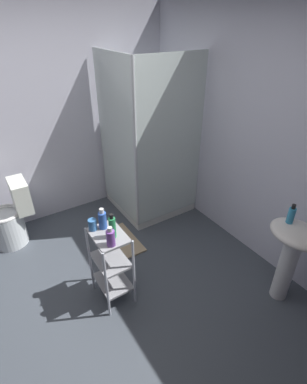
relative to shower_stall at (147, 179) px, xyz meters
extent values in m
cube|color=#444A53|center=(1.21, -1.23, -0.47)|extent=(4.20, 4.20, 0.02)
cube|color=silver|center=(1.21, 0.62, 0.79)|extent=(4.20, 0.10, 2.50)
cube|color=silver|center=(-0.64, -1.23, 0.79)|extent=(0.10, 4.20, 2.50)
cube|color=white|center=(-0.10, 0.10, -0.41)|extent=(0.90, 0.90, 0.10)
cube|color=silver|center=(-0.10, -0.35, 0.59)|extent=(0.90, 0.02, 1.90)
cube|color=silver|center=(0.35, 0.10, 0.59)|extent=(0.02, 0.90, 1.90)
cylinder|color=silver|center=(0.35, -0.35, 0.59)|extent=(0.04, 0.04, 1.90)
cylinder|color=silver|center=(-0.10, 0.10, -0.36)|extent=(0.08, 0.08, 0.00)
cylinder|color=white|center=(1.92, 0.29, -0.12)|extent=(0.15, 0.15, 0.68)
ellipsoid|color=white|center=(1.92, 0.29, 0.28)|extent=(0.46, 0.37, 0.13)
cylinder|color=white|center=(-0.27, -1.71, -0.26)|extent=(0.37, 0.37, 0.40)
torus|color=white|center=(-0.27, -1.71, -0.05)|extent=(0.37, 0.37, 0.04)
cube|color=white|center=(-0.27, -1.50, 0.12)|extent=(0.35, 0.17, 0.36)
cylinder|color=silver|center=(0.89, -1.16, -0.09)|extent=(0.02, 0.02, 0.74)
cylinder|color=silver|center=(1.25, -1.16, -0.09)|extent=(0.02, 0.02, 0.74)
cylinder|color=silver|center=(0.89, -0.90, -0.09)|extent=(0.02, 0.02, 0.74)
cylinder|color=silver|center=(1.25, -0.90, -0.09)|extent=(0.02, 0.02, 0.74)
cube|color=#99999E|center=(1.07, -1.03, -0.28)|extent=(0.36, 0.26, 0.02)
cube|color=#99999E|center=(1.07, -1.03, -0.01)|extent=(0.36, 0.26, 0.02)
cube|color=#99999E|center=(1.07, -1.03, 0.27)|extent=(0.36, 0.26, 0.02)
cylinder|color=#389ED1|center=(1.82, 0.28, 0.42)|extent=(0.06, 0.06, 0.14)
cylinder|color=black|center=(1.82, 0.28, 0.51)|extent=(0.03, 0.03, 0.04)
cylinder|color=#2C9A56|center=(1.11, -1.01, 0.37)|extent=(0.06, 0.06, 0.19)
cylinder|color=black|center=(1.11, -1.01, 0.48)|extent=(0.03, 0.03, 0.04)
cylinder|color=blue|center=(0.96, -1.03, 0.35)|extent=(0.07, 0.07, 0.15)
cylinder|color=white|center=(0.96, -1.03, 0.45)|extent=(0.04, 0.04, 0.04)
cylinder|color=purple|center=(1.20, -1.07, 0.34)|extent=(0.07, 0.07, 0.14)
cylinder|color=silver|center=(1.20, -1.07, 0.43)|extent=(0.04, 0.04, 0.04)
cylinder|color=#3870B2|center=(0.94, -1.11, 0.33)|extent=(0.07, 0.07, 0.10)
cube|color=tan|center=(0.42, -0.65, -0.45)|extent=(0.60, 0.40, 0.02)
camera|label=1|loc=(2.86, -1.74, 1.84)|focal=27.33mm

